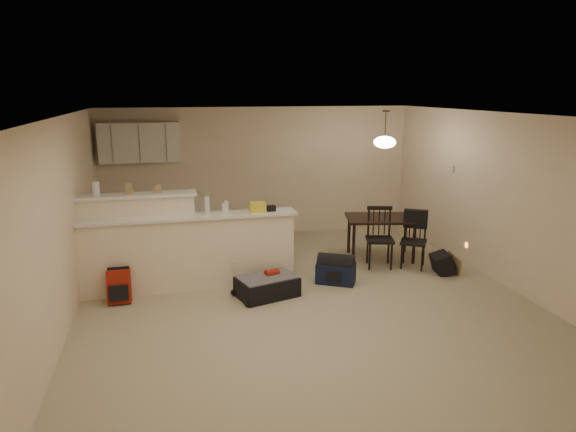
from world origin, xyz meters
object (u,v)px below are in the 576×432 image
object	(u,v)px
dining_chair_near	(380,238)
black_daypack	(442,264)
navy_duffel	(336,273)
red_backpack	(119,286)
dining_table	(381,222)
pendant_lamp	(385,142)
suitcase	(267,287)
dining_chair_far	(414,240)

from	to	relation	value
dining_chair_near	black_daypack	xyz separation A→B (m)	(0.84, -0.53, -0.33)
black_daypack	navy_duffel	bearing A→B (deg)	99.68
red_backpack	dining_table	bearing A→B (deg)	12.68
pendant_lamp	black_daypack	bearing A→B (deg)	-55.89
suitcase	dining_table	bearing A→B (deg)	11.99
red_backpack	navy_duffel	xyz separation A→B (m)	(3.08, 0.00, -0.07)
dining_chair_far	suitcase	distance (m)	2.63
navy_duffel	pendant_lamp	bearing A→B (deg)	69.34
dining_table	pendant_lamp	size ratio (longest dim) A/B	2.09
dining_chair_near	suitcase	bearing A→B (deg)	-143.03
suitcase	navy_duffel	size ratio (longest dim) A/B	1.43
navy_duffel	black_daypack	xyz separation A→B (m)	(1.75, 0.00, 0.01)
dining_table	navy_duffel	distance (m)	1.54
dining_chair_far	navy_duffel	distance (m)	1.52
dining_chair_far	suitcase	bearing A→B (deg)	-133.92
dining_table	dining_chair_near	size ratio (longest dim) A/B	1.32
dining_chair_far	navy_duffel	size ratio (longest dim) A/B	1.61
dining_table	dining_chair_far	world-z (taller)	dining_chair_far
black_daypack	dining_table	bearing A→B (deg)	43.79
dining_chair_far	red_backpack	size ratio (longest dim) A/B	1.99
dining_table	pendant_lamp	world-z (taller)	pendant_lamp
dining_table	dining_chair_near	world-z (taller)	dining_chair_near
navy_duffel	black_daypack	distance (m)	1.75
suitcase	red_backpack	distance (m)	2.01
navy_duffel	dining_chair_near	bearing A→B (deg)	58.86
navy_duffel	black_daypack	size ratio (longest dim) A/B	1.56
dining_chair_near	red_backpack	size ratio (longest dim) A/B	2.15
dining_chair_near	dining_chair_far	world-z (taller)	dining_chair_near
navy_duffel	dining_chair_far	bearing A→B (deg)	43.74
suitcase	red_backpack	world-z (taller)	red_backpack
pendant_lamp	suitcase	world-z (taller)	pendant_lamp
dining_chair_near	red_backpack	bearing A→B (deg)	-156.75
dining_chair_far	red_backpack	distance (m)	4.54
dining_table	navy_duffel	bearing A→B (deg)	-126.88
pendant_lamp	dining_chair_far	world-z (taller)	pendant_lamp
pendant_lamp	red_backpack	size ratio (longest dim) A/B	1.36
dining_table	dining_chair_near	distance (m)	0.48
dining_chair_near	dining_chair_far	size ratio (longest dim) A/B	1.08
dining_chair_near	black_daypack	distance (m)	1.04
pendant_lamp	suitcase	distance (m)	3.12
dining_table	pendant_lamp	bearing A→B (deg)	-122.20
navy_duffel	black_daypack	bearing A→B (deg)	29.03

